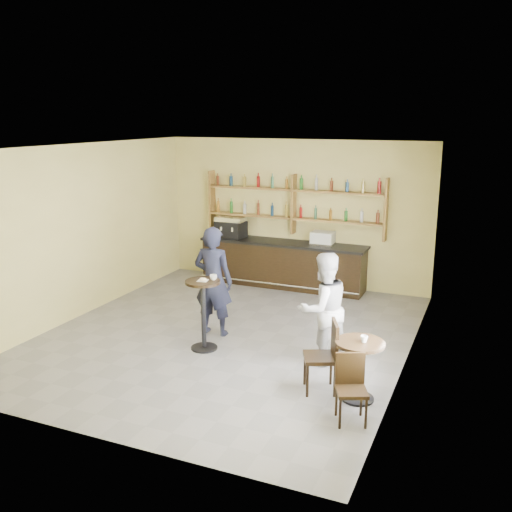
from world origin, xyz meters
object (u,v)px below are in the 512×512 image
at_px(bar_counter, 283,264).
at_px(chair_south, 352,390).
at_px(pastry_case, 323,239).
at_px(patron_second, 323,309).
at_px(espresso_machine, 231,227).
at_px(man_main, 213,281).
at_px(pedestal_table, 203,315).
at_px(chair_west, 320,357).
at_px(cafe_table, 359,371).

xyz_separation_m(bar_counter, chair_south, (2.81, -5.12, -0.08)).
relative_size(pastry_case, patron_second, 0.28).
bearing_deg(espresso_machine, man_main, -61.18).
distance_m(pedestal_table, man_main, 0.78).
distance_m(pedestal_table, chair_west, 2.24).
bearing_deg(bar_counter, chair_south, -61.30).
distance_m(pastry_case, chair_west, 4.71).
distance_m(bar_counter, chair_west, 4.99).
height_order(cafe_table, chair_west, chair_west).
bearing_deg(pastry_case, man_main, -108.24).
distance_m(man_main, cafe_table, 3.21).
distance_m(bar_counter, man_main, 3.18).
height_order(bar_counter, chair_south, bar_counter).
relative_size(espresso_machine, pedestal_table, 0.56).
xyz_separation_m(pedestal_table, cafe_table, (2.69, -0.71, -0.16)).
height_order(pedestal_table, cafe_table, pedestal_table).
xyz_separation_m(pedestal_table, man_main, (-0.16, 0.66, 0.37)).
bearing_deg(man_main, espresso_machine, -71.94).
bearing_deg(cafe_table, bar_counter, 121.34).
bearing_deg(chair_south, pastry_case, 86.96).
bearing_deg(pastry_case, cafe_table, -68.42).
relative_size(pedestal_table, cafe_table, 1.39).
xyz_separation_m(pastry_case, chair_south, (1.91, -5.12, -0.72)).
height_order(espresso_machine, chair_south, espresso_machine).
bearing_deg(man_main, cafe_table, 152.03).
xyz_separation_m(man_main, chair_south, (2.90, -1.97, -0.52)).
height_order(espresso_machine, patron_second, patron_second).
xyz_separation_m(man_main, chair_west, (2.30, -1.32, -0.45)).
bearing_deg(chair_west, espresso_machine, -165.91).
bearing_deg(pastry_case, pedestal_table, -103.12).
height_order(pastry_case, patron_second, patron_second).
bearing_deg(espresso_machine, bar_counter, 8.51).
xyz_separation_m(pastry_case, cafe_table, (1.86, -4.52, -0.74)).
height_order(bar_counter, espresso_machine, espresso_machine).
bearing_deg(pedestal_table, patron_second, 7.56).
distance_m(chair_south, patron_second, 1.83).
distance_m(cafe_table, patron_second, 1.32).
xyz_separation_m(espresso_machine, cafe_table, (4.02, -4.52, -0.82)).
distance_m(espresso_machine, patron_second, 4.82).
relative_size(chair_south, patron_second, 0.49).
bearing_deg(chair_south, cafe_table, 71.33).
height_order(pastry_case, chair_west, pastry_case).
xyz_separation_m(cafe_table, chair_south, (0.05, -0.60, 0.01)).
bearing_deg(cafe_table, pastry_case, 112.30).
relative_size(bar_counter, chair_west, 3.71).
distance_m(espresso_machine, chair_west, 5.71).
bearing_deg(cafe_table, chair_west, 174.81).
bearing_deg(cafe_table, chair_south, -85.24).
relative_size(pastry_case, chair_south, 0.57).
relative_size(chair_west, patron_second, 0.58).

